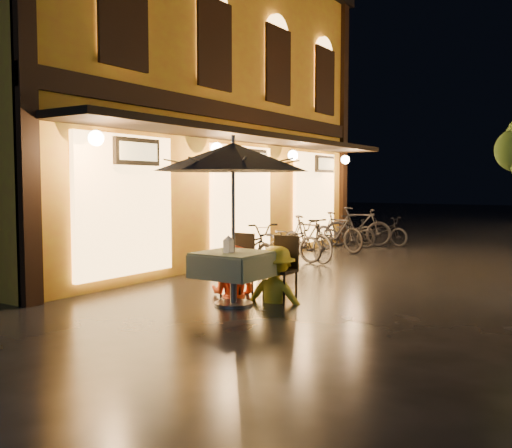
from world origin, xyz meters
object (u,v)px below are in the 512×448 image
Objects in this scene: person_orange at (233,246)px; person_yellow at (276,247)px; cafe_table at (233,265)px; patio_umbrella at (233,157)px; bicycle_0 at (249,247)px; table_lantern at (228,243)px.

person_orange is 0.80m from person_yellow.
cafe_table is 0.40× the size of patio_umbrella.
person_orange reaches higher than bicycle_0.
cafe_table is 3.12m from bicycle_0.
bicycle_0 is (-1.55, 2.70, -0.09)m from cafe_table.
cafe_table is at bearing 112.52° from person_orange.
table_lantern is 3.25m from bicycle_0.
bicycle_0 is at bearing -75.37° from person_orange.
person_yellow is 2.91m from bicycle_0.
person_orange is 0.96× the size of person_yellow.
person_orange is 0.82× the size of bicycle_0.
table_lantern is at bearing 107.48° from person_orange.
patio_umbrella is 1.29× the size of bicycle_0.
person_orange is at bearing -128.72° from bicycle_0.
person_yellow is (0.80, -0.01, 0.03)m from person_orange.
person_orange is at bearing -6.89° from person_yellow.
person_yellow reaches higher than person_orange.
table_lantern is 0.13× the size of bicycle_0.
patio_umbrella is 1.49m from person_yellow.
patio_umbrella reaches higher than person_orange.
cafe_table is 3.96× the size of table_lantern.
patio_umbrella reaches higher than cafe_table.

